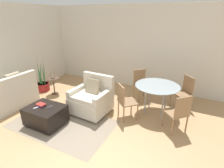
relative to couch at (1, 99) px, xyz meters
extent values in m
plane|color=tan|center=(2.64, -0.75, -0.33)|extent=(20.00, 20.00, 0.00)
cube|color=silver|center=(2.64, 3.25, 1.05)|extent=(12.00, 0.06, 2.75)
cube|color=silver|center=(-0.57, 0.75, 1.05)|extent=(0.06, 12.00, 2.75)
cube|color=gray|center=(1.89, 0.21, -0.32)|extent=(2.39, 1.43, 0.00)
cube|color=beige|center=(1.89, -0.30, -0.32)|extent=(2.35, 0.05, 0.00)
cube|color=beige|center=(1.89, -0.10, -0.32)|extent=(2.35, 0.05, 0.00)
cube|color=beige|center=(1.89, 0.11, -0.32)|extent=(2.35, 0.05, 0.00)
cube|color=beige|center=(1.89, 0.31, -0.32)|extent=(2.35, 0.05, 0.00)
cube|color=beige|center=(1.89, 0.52, -0.32)|extent=(2.35, 0.05, 0.00)
cube|color=beige|center=(1.89, 0.72, -0.32)|extent=(2.35, 0.05, 0.00)
cube|color=beige|center=(-0.05, 0.00, -0.10)|extent=(0.90, 1.82, 0.46)
cube|color=beige|center=(0.33, 0.00, 0.37)|extent=(0.14, 1.82, 0.48)
cube|color=beige|center=(-0.05, 0.85, 0.26)|extent=(0.82, 0.12, 0.26)
cube|color=tan|center=(0.04, 0.41, 0.41)|extent=(0.19, 0.40, 0.41)
cube|color=beige|center=(2.21, 0.97, -0.07)|extent=(0.96, 0.92, 0.39)
cube|color=beige|center=(2.21, 0.94, 0.17)|extent=(0.71, 0.79, 0.10)
cube|color=beige|center=(2.23, 1.35, 0.38)|extent=(0.92, 0.17, 0.52)
cube|color=beige|center=(1.82, 0.99, 0.22)|extent=(0.16, 0.81, 0.20)
cube|color=beige|center=(2.61, 0.95, 0.22)|extent=(0.16, 0.81, 0.20)
cylinder|color=brown|center=(1.82, 0.64, -0.30)|extent=(0.05, 0.05, 0.06)
cylinder|color=brown|center=(2.57, 0.60, -0.30)|extent=(0.05, 0.05, 0.06)
cylinder|color=brown|center=(1.86, 1.35, -0.30)|extent=(0.05, 0.05, 0.06)
cylinder|color=brown|center=(2.61, 1.31, -0.30)|extent=(0.05, 0.05, 0.06)
cube|color=tan|center=(2.22, 1.08, 0.38)|extent=(0.38, 0.23, 0.38)
cube|color=black|center=(1.56, 0.05, -0.08)|extent=(0.83, 0.67, 0.41)
cylinder|color=black|center=(1.20, -0.24, -0.31)|extent=(0.04, 0.04, 0.04)
cylinder|color=black|center=(1.93, -0.24, -0.31)|extent=(0.04, 0.04, 0.04)
cylinder|color=black|center=(1.20, 0.33, -0.31)|extent=(0.04, 0.04, 0.04)
cylinder|color=black|center=(1.93, 0.33, -0.31)|extent=(0.04, 0.04, 0.04)
cube|color=#2D478C|center=(1.44, 0.05, 0.14)|extent=(0.18, 0.16, 0.02)
cube|color=#B72D28|center=(1.44, 0.06, 0.16)|extent=(0.22, 0.16, 0.03)
cube|color=#B7B7BC|center=(1.42, -0.04, 0.13)|extent=(0.09, 0.16, 0.01)
cube|color=#333338|center=(1.67, 0.11, 0.13)|extent=(0.07, 0.14, 0.01)
cylinder|color=maroon|center=(-0.04, 1.46, -0.20)|extent=(0.42, 0.42, 0.25)
cylinder|color=black|center=(-0.04, 1.46, -0.08)|extent=(0.38, 0.38, 0.02)
cone|color=#387A42|center=(0.06, 1.46, 0.29)|extent=(0.05, 0.08, 0.72)
cone|color=#387A42|center=(-0.02, 1.57, 0.36)|extent=(0.16, 0.07, 0.87)
cone|color=#387A42|center=(-0.08, 1.49, 0.31)|extent=(0.10, 0.13, 0.76)
cone|color=#387A42|center=(-0.08, 1.42, 0.38)|extent=(0.08, 0.08, 0.91)
cone|color=#387A42|center=(-0.03, 1.40, 0.27)|extent=(0.12, 0.06, 0.68)
cylinder|color=#4C3828|center=(0.51, 1.42, 0.20)|extent=(0.42, 0.42, 0.02)
cylinder|color=#4C3828|center=(0.51, 1.42, -0.06)|extent=(0.04, 0.04, 0.50)
cylinder|color=#4C3828|center=(0.51, 1.42, -0.32)|extent=(0.23, 0.23, 0.02)
cube|color=#8C6647|center=(0.51, 1.42, 0.31)|extent=(0.15, 0.05, 0.20)
cube|color=#B2A893|center=(0.51, 1.42, 0.31)|extent=(0.12, 0.04, 0.18)
cube|color=#8C6647|center=(0.51, 1.45, 0.26)|extent=(0.02, 0.04, 0.10)
cylinder|color=#99A8AD|center=(3.73, 1.73, 0.44)|extent=(1.11, 1.11, 0.01)
cylinder|color=#99999E|center=(3.51, 1.51, 0.05)|extent=(0.04, 0.04, 0.76)
cylinder|color=#99999E|center=(3.94, 1.51, 0.05)|extent=(0.04, 0.04, 0.76)
cylinder|color=#99999E|center=(3.51, 1.94, 0.05)|extent=(0.04, 0.04, 0.76)
cylinder|color=#99999E|center=(3.94, 1.94, 0.05)|extent=(0.04, 0.04, 0.76)
cube|color=#93704C|center=(3.17, 1.17, 0.11)|extent=(0.59, 0.59, 0.03)
cube|color=#93704C|center=(3.04, 1.03, 0.35)|extent=(0.29, 0.29, 0.45)
cylinder|color=#93704C|center=(3.43, 1.17, -0.12)|extent=(0.03, 0.03, 0.42)
cylinder|color=#93704C|center=(3.17, 1.42, -0.12)|extent=(0.03, 0.03, 0.42)
cylinder|color=#93704C|center=(3.17, 0.91, -0.12)|extent=(0.03, 0.03, 0.42)
cylinder|color=#93704C|center=(2.92, 1.17, -0.12)|extent=(0.03, 0.03, 0.42)
cube|color=#93704C|center=(4.28, 1.17, 0.11)|extent=(0.59, 0.59, 0.03)
cube|color=#93704C|center=(4.42, 1.03, 0.35)|extent=(0.29, 0.29, 0.45)
cylinder|color=#93704C|center=(4.28, 1.42, -0.12)|extent=(0.03, 0.03, 0.42)
cylinder|color=#93704C|center=(4.03, 1.17, -0.12)|extent=(0.03, 0.03, 0.42)
cylinder|color=#93704C|center=(4.54, 1.17, -0.12)|extent=(0.03, 0.03, 0.42)
cylinder|color=#93704C|center=(4.28, 0.91, -0.12)|extent=(0.03, 0.03, 0.42)
cube|color=#93704C|center=(3.17, 2.28, 0.11)|extent=(0.59, 0.59, 0.03)
cube|color=#93704C|center=(3.04, 2.42, 0.35)|extent=(0.29, 0.29, 0.45)
cylinder|color=#93704C|center=(3.17, 2.03, -0.12)|extent=(0.03, 0.03, 0.42)
cylinder|color=#93704C|center=(3.43, 2.28, -0.12)|extent=(0.03, 0.03, 0.42)
cylinder|color=#93704C|center=(2.92, 2.28, -0.12)|extent=(0.03, 0.03, 0.42)
cylinder|color=#93704C|center=(3.17, 2.54, -0.12)|extent=(0.03, 0.03, 0.42)
cube|color=#93704C|center=(4.28, 2.28, 0.11)|extent=(0.59, 0.59, 0.03)
cube|color=#93704C|center=(4.42, 2.42, 0.35)|extent=(0.29, 0.29, 0.45)
cylinder|color=#93704C|center=(4.03, 2.28, -0.12)|extent=(0.03, 0.03, 0.42)
cylinder|color=#93704C|center=(4.28, 2.03, -0.12)|extent=(0.03, 0.03, 0.42)
cylinder|color=#93704C|center=(4.28, 2.54, -0.12)|extent=(0.03, 0.03, 0.42)
cylinder|color=#93704C|center=(4.54, 2.28, -0.12)|extent=(0.03, 0.03, 0.42)
camera|label=1|loc=(4.51, -2.40, 2.10)|focal=28.00mm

